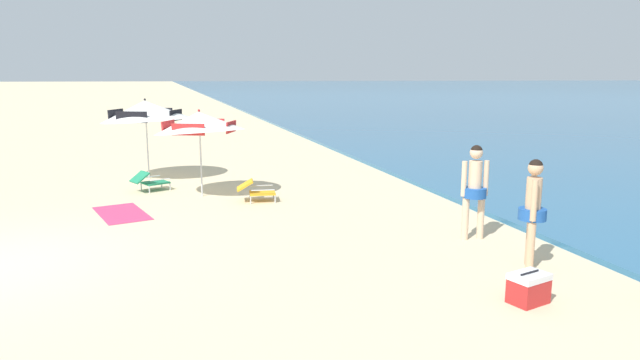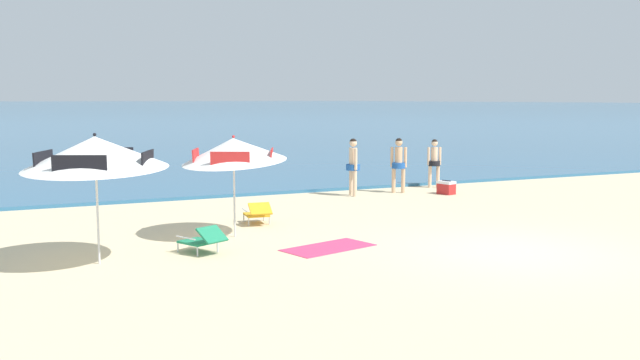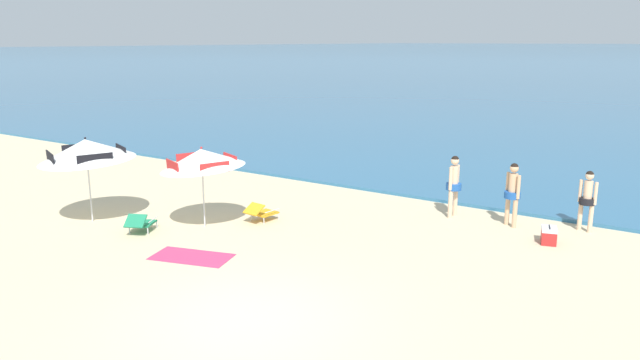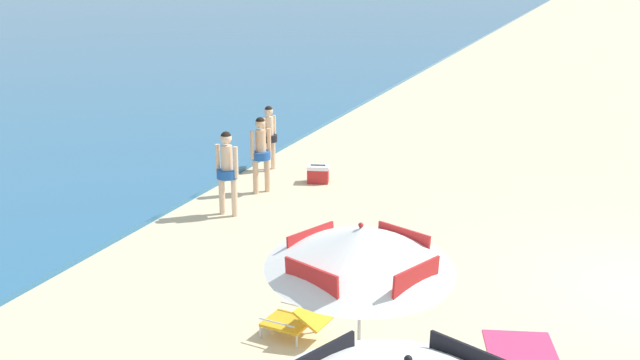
% 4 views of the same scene
% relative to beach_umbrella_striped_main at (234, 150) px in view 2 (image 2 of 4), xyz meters
% --- Properties ---
extents(ground_plane, '(800.00, 800.00, 0.00)m').
position_rel_beach_umbrella_striped_main_xyz_m(ground_plane, '(4.36, -3.48, -1.83)').
color(ground_plane, beige).
extents(ocean_water, '(800.00, 800.00, 0.10)m').
position_rel_beach_umbrella_striped_main_xyz_m(ocean_water, '(4.36, 405.66, -1.78)').
color(ocean_water, '#2D668E').
rests_on(ocean_water, ground).
extents(beach_umbrella_striped_main, '(3.01, 3.00, 2.18)m').
position_rel_beach_umbrella_striped_main_xyz_m(beach_umbrella_striped_main, '(0.00, 0.00, 0.00)').
color(beach_umbrella_striped_main, silver).
rests_on(beach_umbrella_striped_main, ground).
extents(beach_umbrella_striped_second, '(3.44, 3.45, 2.32)m').
position_rel_beach_umbrella_striped_main_xyz_m(beach_umbrella_striped_second, '(-2.89, -1.32, 0.13)').
color(beach_umbrella_striped_second, silver).
rests_on(beach_umbrella_striped_second, ground).
extents(lounge_chair_under_umbrella, '(0.87, 1.03, 0.53)m').
position_rel_beach_umbrella_striped_main_xyz_m(lounge_chair_under_umbrella, '(-1.02, -1.25, -1.56)').
color(lounge_chair_under_umbrella, '#1E7F56').
rests_on(lounge_chair_under_umbrella, ground).
extents(lounge_chair_beside_umbrella, '(0.64, 0.95, 0.52)m').
position_rel_beach_umbrella_striped_main_xyz_m(lounge_chair_beside_umbrella, '(0.93, 1.20, -1.56)').
color(lounge_chair_beside_umbrella, gold).
rests_on(lounge_chair_beside_umbrella, ground).
extents(person_standing_near_shore, '(0.42, 0.51, 1.72)m').
position_rel_beach_umbrella_striped_main_xyz_m(person_standing_near_shore, '(5.08, 4.48, -0.84)').
color(person_standing_near_shore, beige).
rests_on(person_standing_near_shore, ground).
extents(person_standing_beside, '(0.43, 0.41, 1.69)m').
position_rel_beach_umbrella_striped_main_xyz_m(person_standing_beside, '(6.67, 4.51, -0.85)').
color(person_standing_beside, '#D8A87F').
rests_on(person_standing_beside, ground).
extents(person_wading_in, '(0.46, 0.39, 1.58)m').
position_rel_beach_umbrella_striped_main_xyz_m(person_wading_in, '(8.38, 5.13, -0.92)').
color(person_wading_in, beige).
rests_on(person_wading_in, ground).
extents(cooler_box, '(0.47, 0.57, 0.43)m').
position_rel_beach_umbrella_striped_main_xyz_m(cooler_box, '(7.84, 3.64, -1.63)').
color(cooler_box, red).
rests_on(cooler_box, ground).
extents(beach_towel, '(1.98, 1.37, 0.01)m').
position_rel_beach_umbrella_striped_main_xyz_m(beach_towel, '(1.34, -1.80, -1.83)').
color(beach_towel, '#DB3866').
rests_on(beach_towel, ground).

